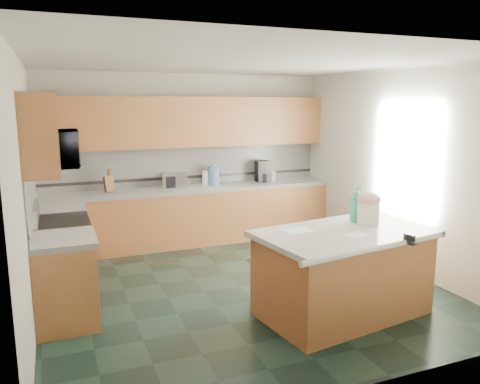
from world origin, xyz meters
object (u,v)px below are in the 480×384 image
island_top (345,234)px  island_base (343,275)px  soap_bottle_island (357,204)px  treat_jar (368,214)px  knife_block (109,184)px  toaster_oven (175,181)px  coffee_maker (262,171)px

island_top → island_base: bearing=171.6°
island_top → soap_bottle_island: bearing=30.6°
island_base → island_top: size_ratio=0.94×
treat_jar → knife_block: 3.88m
knife_block → toaster_oven: bearing=-12.8°
knife_block → island_base: bearing=-70.1°
island_base → soap_bottle_island: 0.81m
island_top → coffee_maker: coffee_maker is taller
knife_block → island_top: bearing=-70.1°
soap_bottle_island → knife_block: (-2.36, 2.89, -0.08)m
island_base → island_top: 0.46m
knife_block → coffee_maker: coffee_maker is taller
island_top → treat_jar: (0.38, 0.12, 0.15)m
island_top → knife_block: knife_block is taller
island_base → knife_block: bearing=114.4°
island_base → knife_block: knife_block is taller
soap_bottle_island → island_base: bearing=-134.2°
island_base → soap_bottle_island: soap_bottle_island is taller
treat_jar → soap_bottle_island: (-0.05, 0.15, 0.08)m
soap_bottle_island → toaster_oven: (-1.35, 2.89, -0.09)m
island_base → coffee_maker: size_ratio=4.78×
island_top → knife_block: 3.75m
island_base → treat_jar: treat_jar is taller
island_top → toaster_oven: bearing=99.6°
treat_jar → coffee_maker: bearing=76.3°
coffee_maker → knife_block: bearing=-172.7°
island_base → toaster_oven: bearing=99.6°
soap_bottle_island → coffee_maker: bearing=93.4°
soap_bottle_island → island_top: bearing=-134.2°
soap_bottle_island → knife_block: 3.73m
island_top → soap_bottle_island: 0.49m
knife_block → coffee_maker: 2.54m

